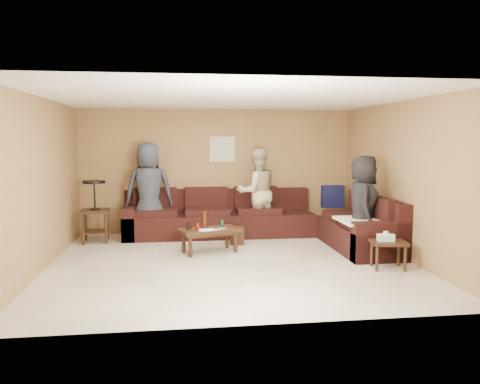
{
  "coord_description": "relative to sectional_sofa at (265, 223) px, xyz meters",
  "views": [
    {
      "loc": [
        -0.78,
        -7.03,
        1.87
      ],
      "look_at": [
        0.25,
        0.85,
        1.0
      ],
      "focal_mm": 35.0,
      "sensor_mm": 36.0,
      "label": 1
    }
  ],
  "objects": [
    {
      "name": "side_table_right",
      "position": [
        1.42,
        -2.17,
        0.04
      ],
      "size": [
        0.56,
        0.49,
        0.56
      ],
      "rotation": [
        0.0,
        0.0,
        -0.17
      ],
      "color": "#331E11",
      "rests_on": "ground"
    },
    {
      "name": "room",
      "position": [
        -0.81,
        -1.52,
        1.34
      ],
      "size": [
        5.6,
        5.5,
        2.5
      ],
      "color": "beige",
      "rests_on": "ground"
    },
    {
      "name": "person_middle",
      "position": [
        -0.08,
        0.47,
        0.54
      ],
      "size": [
        0.98,
        0.84,
        1.74
      ],
      "primitive_type": "imported",
      "rotation": [
        0.0,
        0.0,
        3.38
      ],
      "color": "#C0B38F",
      "rests_on": "ground"
    },
    {
      "name": "person_left",
      "position": [
        -2.17,
        0.48,
        0.6
      ],
      "size": [
        0.94,
        0.65,
        1.85
      ],
      "primitive_type": "imported",
      "rotation": [
        0.0,
        0.0,
        3.21
      ],
      "color": "#2B303C",
      "rests_on": "ground"
    },
    {
      "name": "sectional_sofa",
      "position": [
        0.0,
        0.0,
        0.0
      ],
      "size": [
        4.65,
        2.9,
        0.97
      ],
      "color": "black",
      "rests_on": "ground"
    },
    {
      "name": "wall_art",
      "position": [
        -0.71,
        0.96,
        1.37
      ],
      "size": [
        0.52,
        0.04,
        0.52
      ],
      "color": "tan",
      "rests_on": "ground"
    },
    {
      "name": "end_table_left",
      "position": [
        -3.14,
        0.24,
        0.27
      ],
      "size": [
        0.55,
        0.55,
        1.15
      ],
      "rotation": [
        0.0,
        0.0,
        0.09
      ],
      "color": "#331E11",
      "rests_on": "ground"
    },
    {
      "name": "waste_bin",
      "position": [
        -0.56,
        -0.22,
        -0.17
      ],
      "size": [
        0.29,
        0.29,
        0.31
      ],
      "primitive_type": "cube",
      "rotation": [
        0.0,
        0.0,
        -0.14
      ],
      "color": "#331E11",
      "rests_on": "ground"
    },
    {
      "name": "coffee_table",
      "position": [
        -1.11,
        -0.82,
        0.02
      ],
      "size": [
        1.08,
        0.76,
        0.69
      ],
      "rotation": [
        0.0,
        0.0,
        0.3
      ],
      "color": "#331E11",
      "rests_on": "ground"
    },
    {
      "name": "person_right",
      "position": [
        1.41,
        -1.23,
        0.49
      ],
      "size": [
        0.72,
        0.91,
        1.64
      ],
      "primitive_type": "imported",
      "rotation": [
        0.0,
        0.0,
        1.29
      ],
      "color": "black",
      "rests_on": "ground"
    }
  ]
}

